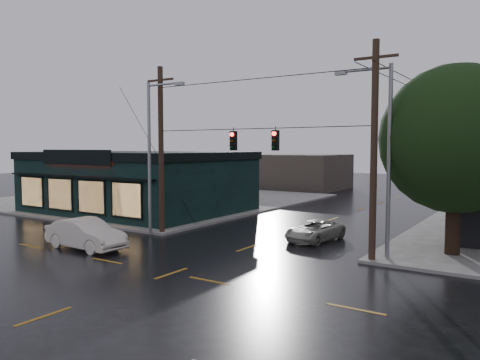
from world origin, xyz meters
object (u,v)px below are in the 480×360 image
Objects in this scene: corner_tree at (456,139)px; utility_pole_nw at (162,234)px; sedan_cream at (86,234)px; suv_silver at (315,231)px; utility_pole_ne at (372,262)px.

corner_tree is 17.22m from utility_pole_nw.
sedan_cream is (-16.36, -8.53, -4.91)m from corner_tree.
suv_silver is at bearing 20.49° from utility_pole_nw.
corner_tree is at bearing 7.57° from suv_silver.
utility_pole_nw is 5.42m from sedan_cream.
corner_tree reaches higher than suv_silver.
corner_tree is 0.90× the size of utility_pole_nw.
corner_tree is 0.90× the size of utility_pole_ne.
utility_pole_nw is 2.11× the size of sedan_cream.
corner_tree reaches higher than sedan_cream.
suv_silver is at bearing -45.33° from sedan_cream.
utility_pole_nw is 2.43× the size of suv_silver.
utility_pole_nw is (-15.93, -3.18, -5.70)m from corner_tree.
corner_tree is at bearing -61.06° from sedan_cream.
utility_pole_ne reaches higher than sedan_cream.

